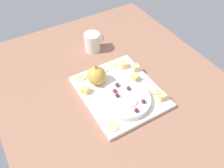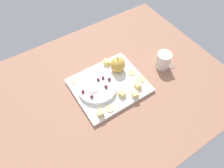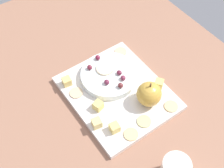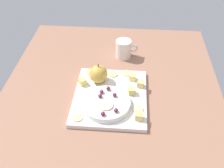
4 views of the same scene
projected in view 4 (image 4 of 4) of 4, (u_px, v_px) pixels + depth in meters
table at (110, 107)px, 103.72cm from camera, size 118.04×87.50×3.08cm
platter at (110, 97)px, 104.42cm from camera, size 32.46×27.59×1.67cm
serving_dish at (106, 104)px, 98.83cm from camera, size 17.82×17.82×2.19cm
apple_whole at (99, 74)px, 108.04cm from camera, size 7.34×7.34×7.34cm
apple_stem at (98, 65)px, 105.29cm from camera, size 0.50×0.50×1.20cm
cheese_cube_0 at (131, 91)px, 103.82cm from camera, size 3.11×3.11×2.53cm
cheese_cube_1 at (133, 77)px, 110.33cm from camera, size 2.84×2.84×2.53cm
cheese_cube_2 at (83, 82)px, 108.12cm from camera, size 3.53×3.53×2.53cm
cheese_cube_3 at (141, 84)px, 107.07cm from camera, size 2.95×2.95×2.53cm
cheese_cube_4 at (139, 116)px, 93.77cm from camera, size 2.84×2.84×2.53cm
cracker_0 at (138, 109)px, 98.04cm from camera, size 4.07×4.07×0.40cm
cracker_1 at (126, 73)px, 114.12cm from camera, size 4.07×4.07×0.40cm
cracker_2 at (114, 74)px, 113.60cm from camera, size 4.07×4.07×0.40cm
cracker_3 at (90, 72)px, 114.70cm from camera, size 4.07×4.07×0.40cm
cracker_4 at (77, 118)px, 94.77cm from camera, size 4.07×4.07×0.40cm
grape_0 at (108, 88)px, 102.38cm from camera, size 1.70×1.53×1.62cm
grape_1 at (100, 96)px, 99.37cm from camera, size 1.70×1.53×1.39cm
grape_2 at (115, 94)px, 99.84cm from camera, size 1.70×1.53×1.56cm
grape_3 at (102, 92)px, 101.13cm from camera, size 1.70×1.53×1.45cm
grape_4 at (116, 110)px, 93.62cm from camera, size 1.70×1.53×1.48cm
grape_5 at (103, 114)px, 92.39cm from camera, size 1.70×1.53×1.50cm
apple_slice_0 at (106, 105)px, 96.27cm from camera, size 5.48×5.48×0.60cm
cup at (124, 49)px, 124.23cm from camera, size 7.04×10.22×8.38cm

